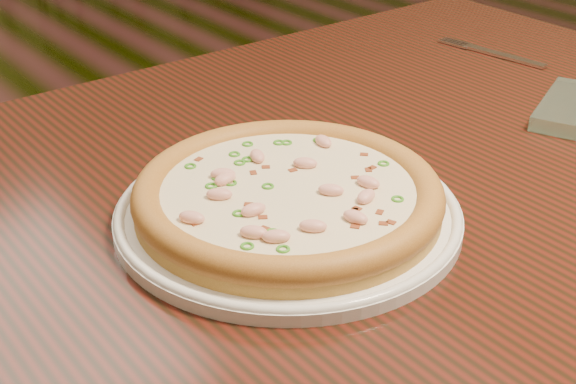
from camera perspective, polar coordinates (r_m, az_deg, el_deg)
hero_table at (r=0.91m, az=4.09°, el=-3.66°), size 1.20×0.80×0.75m
plate at (r=0.76m, az=0.00°, el=-1.41°), size 0.33×0.33×0.02m
pizza at (r=0.75m, az=-0.00°, el=-0.20°), size 0.29×0.29×0.03m
fork at (r=1.23m, az=14.51°, el=9.52°), size 0.04×0.18×0.00m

